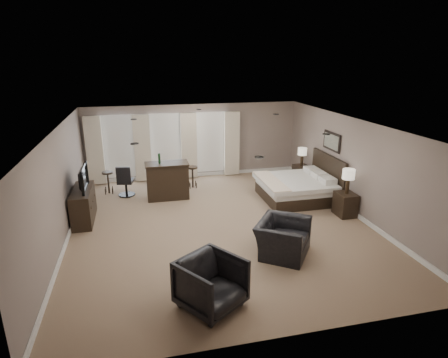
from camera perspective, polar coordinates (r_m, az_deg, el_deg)
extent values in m
cube|color=#836B53|center=(9.82, -0.60, -6.91)|extent=(7.60, 8.60, 0.04)
cube|color=silver|center=(9.03, -0.66, 8.21)|extent=(7.60, 8.60, 0.04)
cube|color=gray|center=(13.38, -4.64, 5.76)|extent=(7.50, 0.04, 2.60)
cube|color=gray|center=(5.62, 9.16, -12.70)|extent=(7.50, 0.04, 2.60)
cube|color=gray|center=(9.31, -23.77, -1.31)|extent=(0.04, 8.50, 2.60)
cube|color=gray|center=(10.76, 19.25, 1.72)|extent=(0.04, 8.50, 2.60)
cube|color=silver|center=(13.21, -15.85, 4.74)|extent=(1.15, 0.04, 2.05)
cube|color=silver|center=(13.23, -8.90, 5.23)|extent=(1.15, 0.04, 2.05)
cube|color=silver|center=(13.43, -2.06, 5.64)|extent=(1.15, 0.04, 2.05)
cube|color=beige|center=(13.17, -19.10, 4.07)|extent=(0.55, 0.12, 2.30)
cube|color=beige|center=(13.09, -12.34, 4.58)|extent=(0.55, 0.12, 2.30)
cube|color=beige|center=(13.21, -5.37, 5.04)|extent=(0.55, 0.12, 2.30)
cube|color=beige|center=(13.50, 1.18, 5.40)|extent=(0.55, 0.12, 2.30)
cube|color=silver|center=(11.45, 10.68, 0.07)|extent=(2.09, 1.99, 1.33)
cube|color=black|center=(10.76, 18.01, -3.68)|extent=(0.48, 0.59, 0.64)
cube|color=black|center=(13.17, 11.63, 0.75)|extent=(0.45, 0.55, 0.60)
cube|color=beige|center=(10.55, 18.36, -0.35)|extent=(0.33, 0.33, 0.68)
cube|color=beige|center=(13.01, 11.80, 3.33)|extent=(0.30, 0.30, 0.62)
cube|color=slate|center=(11.67, 16.06, 5.53)|extent=(0.04, 0.96, 0.56)
cube|color=black|center=(10.54, -20.63, -3.74)|extent=(0.49, 1.51, 0.88)
imported|color=black|center=(10.37, -20.94, -1.13)|extent=(0.63, 1.09, 0.14)
imported|color=black|center=(8.32, 8.97, -8.02)|extent=(1.32, 1.41, 1.04)
imported|color=black|center=(6.63, -1.97, -15.33)|extent=(1.32, 1.30, 1.00)
cube|color=black|center=(11.52, -8.62, -0.23)|extent=(1.29, 0.67, 1.13)
cube|color=black|center=(12.41, -17.21, -0.52)|extent=(0.42, 0.42, 0.72)
cube|color=black|center=(12.43, -4.80, 0.30)|extent=(0.43, 0.43, 0.72)
cube|color=black|center=(12.01, -14.76, -0.21)|extent=(0.60, 0.60, 1.00)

